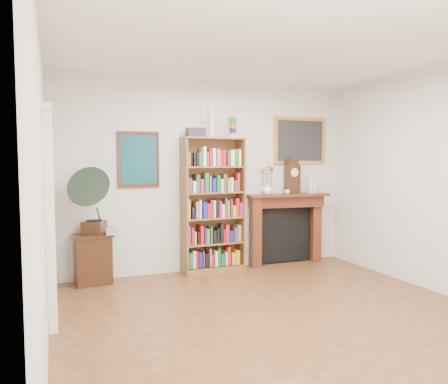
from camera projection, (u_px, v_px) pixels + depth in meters
The scene contains 15 objects.
room at pixel (296, 186), 4.19m from camera, with size 4.51×5.01×2.81m.
door_casing at pixel (50, 197), 4.50m from camera, with size 0.08×1.02×2.17m.
teal_poster at pixel (138, 160), 6.08m from camera, with size 0.58×0.04×0.78m.
small_picture at pixel (209, 112), 6.42m from camera, with size 0.26×0.04×0.30m.
gilt_painting at pixel (300, 141), 7.01m from camera, with size 0.95×0.04×0.75m.
bookshelf at pixel (213, 197), 6.36m from camera, with size 0.92×0.35×2.27m.
side_cabinet at pixel (93, 259), 5.78m from camera, with size 0.49×0.36×0.67m, color black.
fireplace at pixel (285, 222), 6.93m from camera, with size 1.34×0.44×1.11m.
gramophone at pixel (94, 197), 5.64m from camera, with size 0.78×0.84×0.89m.
cd_stack at pixel (110, 232), 5.72m from camera, with size 0.12×0.12×0.08m, color silver.
mantel_clock at pixel (292, 177), 6.90m from camera, with size 0.24×0.15×0.53m.
flower_vase at pixel (267, 189), 6.72m from camera, with size 0.16×0.16×0.17m, color white.
teacup at pixel (287, 192), 6.77m from camera, with size 0.08×0.08×0.07m, color silver.
bottle_left at pixel (311, 185), 6.99m from camera, with size 0.07×0.07×0.24m, color silver.
bottle_right at pixel (315, 187), 7.01m from camera, with size 0.06×0.06×0.20m, color silver.
Camera 1 is at (-2.18, -3.64, 1.65)m, focal length 35.00 mm.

